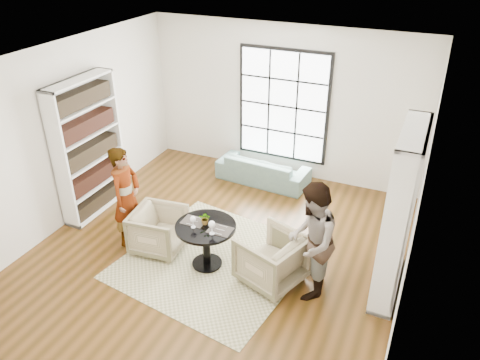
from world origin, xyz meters
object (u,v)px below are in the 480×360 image
at_px(armchair_left, 159,230).
at_px(flower_centerpiece, 205,218).
at_px(wine_glass_right, 212,225).
at_px(wine_glass_left, 193,219).
at_px(person_left, 126,197).
at_px(armchair_right, 271,259).
at_px(person_right, 311,241).
at_px(pedestal_table, 206,237).
at_px(sofa, 263,169).

distance_m(armchair_left, flower_centerpiece, 0.96).
bearing_deg(armchair_left, wine_glass_right, -107.24).
height_order(wine_glass_left, flower_centerpiece, same).
distance_m(armchair_left, person_left, 0.73).
xyz_separation_m(armchair_right, person_right, (0.55, -0.00, 0.47)).
xyz_separation_m(person_right, flower_centerpiece, (-1.58, -0.02, -0.04)).
height_order(person_left, wine_glass_left, person_left).
bearing_deg(armchair_left, person_left, 83.45).
height_order(person_left, wine_glass_right, person_left).
distance_m(pedestal_table, sofa, 2.81).
bearing_deg(person_left, sofa, -27.55).
relative_size(pedestal_table, armchair_left, 1.15).
relative_size(armchair_left, person_right, 0.46).
bearing_deg(person_left, flower_centerpiece, -94.01).
xyz_separation_m(wine_glass_right, flower_centerpiece, (-0.20, 0.18, -0.06)).
height_order(person_right, wine_glass_right, person_right).
height_order(wine_glass_right, flower_centerpiece, wine_glass_right).
bearing_deg(wine_glass_left, flower_centerpiece, 51.52).
height_order(armchair_left, armchair_right, armchair_right).
bearing_deg(flower_centerpiece, sofa, 93.43).
distance_m(sofa, armchair_left, 2.82).
bearing_deg(person_right, armchair_right, -99.22).
distance_m(sofa, wine_glass_right, 3.02).
distance_m(pedestal_table, flower_centerpiece, 0.29).
height_order(sofa, person_left, person_left).
bearing_deg(sofa, wine_glass_left, 94.93).
xyz_separation_m(pedestal_table, armchair_right, (1.00, 0.07, -0.14)).
distance_m(person_right, wine_glass_right, 1.39).
height_order(pedestal_table, wine_glass_left, wine_glass_left).
xyz_separation_m(sofa, wine_glass_right, (0.37, -2.93, 0.60)).
xyz_separation_m(armchair_left, flower_centerpiece, (0.84, -0.01, 0.45)).
distance_m(wine_glass_right, flower_centerpiece, 0.28).
xyz_separation_m(armchair_right, wine_glass_right, (-0.83, -0.21, 0.48)).
height_order(pedestal_table, armchair_left, pedestal_table).
bearing_deg(person_right, wine_glass_right, -90.66).
bearing_deg(sofa, person_right, 126.59).
bearing_deg(pedestal_table, flower_centerpiece, 119.30).
relative_size(sofa, flower_centerpiece, 9.68).
distance_m(sofa, person_left, 3.05).
bearing_deg(flower_centerpiece, armchair_right, 1.36).
xyz_separation_m(pedestal_table, wine_glass_left, (-0.14, -0.11, 0.33)).
relative_size(armchair_right, wine_glass_right, 3.94).
height_order(armchair_right, person_right, person_right).
distance_m(armchair_left, armchair_right, 1.87).
bearing_deg(armchair_right, armchair_left, -69.84).
bearing_deg(armchair_right, pedestal_table, -66.44).
relative_size(pedestal_table, flower_centerpiece, 4.77).
distance_m(person_left, flower_centerpiece, 1.39).
xyz_separation_m(wine_glass_left, flower_centerpiece, (0.12, 0.15, -0.04)).
height_order(sofa, armchair_right, armchair_right).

